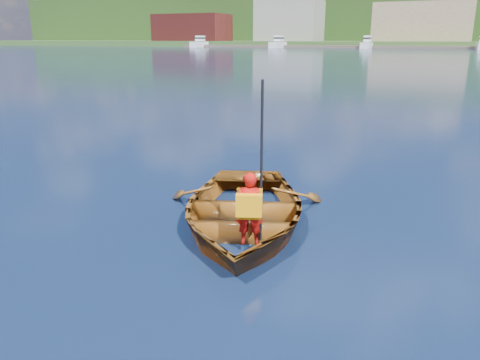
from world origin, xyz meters
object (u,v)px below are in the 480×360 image
rowboat (242,210)px  child_paddler (250,207)px  dock (426,47)px  marina_yachts (467,44)px

rowboat → child_paddler: 0.99m
rowboat → dock: size_ratio=0.03×
dock → marina_yachts: marina_yachts is taller
rowboat → marina_yachts: bearing=86.9°
dock → marina_yachts: size_ratio=1.11×
marina_yachts → dock: bearing=156.2°
rowboat → marina_yachts: size_ratio=0.03×
dock → marina_yachts: bearing=-23.8°
rowboat → child_paddler: (0.44, -0.80, 0.38)m
child_paddler → dock: size_ratio=0.01×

